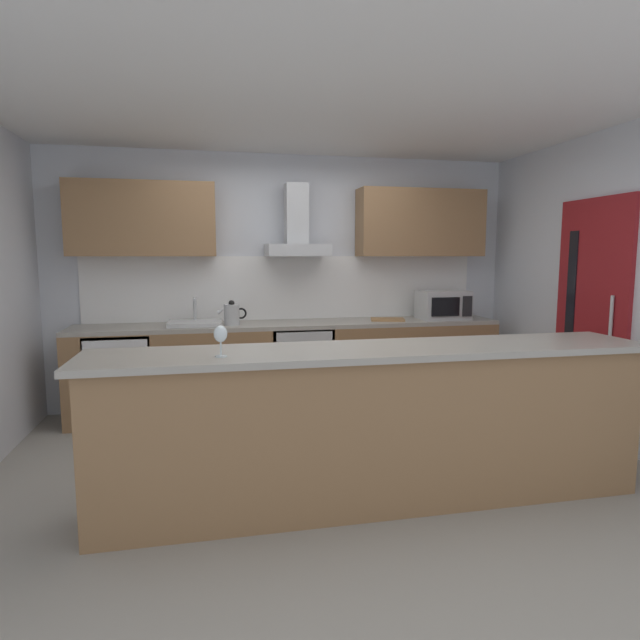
% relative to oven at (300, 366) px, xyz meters
% --- Properties ---
extents(ground, '(5.81, 4.43, 0.02)m').
position_rel_oven_xyz_m(ground, '(-0.07, -1.37, -0.47)').
color(ground, gray).
extents(ceiling, '(5.81, 4.43, 0.02)m').
position_rel_oven_xyz_m(ceiling, '(-0.07, -1.37, 2.15)').
color(ceiling, white).
extents(wall_back, '(5.81, 0.12, 2.60)m').
position_rel_oven_xyz_m(wall_back, '(-0.07, 0.41, 0.84)').
color(wall_back, silver).
rests_on(wall_back, ground).
extents(wall_right, '(0.12, 4.43, 2.60)m').
position_rel_oven_xyz_m(wall_right, '(2.40, -1.37, 0.84)').
color(wall_right, silver).
rests_on(wall_right, ground).
extents(backsplash_tile, '(4.09, 0.02, 0.66)m').
position_rel_oven_xyz_m(backsplash_tile, '(-0.07, 0.33, 0.77)').
color(backsplash_tile, white).
extents(counter_back, '(4.23, 0.60, 0.90)m').
position_rel_oven_xyz_m(counter_back, '(-0.07, 0.03, -0.01)').
color(counter_back, olive).
rests_on(counter_back, ground).
extents(counter_island, '(3.53, 0.64, 1.00)m').
position_rel_oven_xyz_m(counter_island, '(0.13, -2.08, 0.05)').
color(counter_island, olive).
rests_on(counter_island, ground).
extents(upper_cabinets, '(4.18, 0.32, 0.70)m').
position_rel_oven_xyz_m(upper_cabinets, '(-0.07, 0.18, 1.45)').
color(upper_cabinets, olive).
extents(side_door, '(0.08, 0.85, 2.05)m').
position_rel_oven_xyz_m(side_door, '(2.32, -1.25, 0.57)').
color(side_door, maroon).
rests_on(side_door, ground).
extents(oven, '(0.60, 0.62, 0.80)m').
position_rel_oven_xyz_m(oven, '(0.00, 0.00, 0.00)').
color(oven, slate).
rests_on(oven, ground).
extents(refrigerator, '(0.58, 0.60, 0.85)m').
position_rel_oven_xyz_m(refrigerator, '(-1.70, -0.00, -0.03)').
color(refrigerator, white).
rests_on(refrigerator, ground).
extents(microwave, '(0.50, 0.38, 0.30)m').
position_rel_oven_xyz_m(microwave, '(1.53, -0.03, 0.59)').
color(microwave, '#B7BABC').
rests_on(microwave, counter_back).
extents(sink, '(0.50, 0.40, 0.26)m').
position_rel_oven_xyz_m(sink, '(-1.02, 0.01, 0.47)').
color(sink, silver).
rests_on(sink, counter_back).
extents(kettle, '(0.29, 0.15, 0.24)m').
position_rel_oven_xyz_m(kettle, '(-0.67, -0.03, 0.55)').
color(kettle, '#B7BABC').
rests_on(kettle, counter_back).
extents(range_hood, '(0.62, 0.45, 0.72)m').
position_rel_oven_xyz_m(range_hood, '(0.00, 0.13, 1.33)').
color(range_hood, '#B7BABC').
extents(wine_glass, '(0.08, 0.08, 0.18)m').
position_rel_oven_xyz_m(wine_glass, '(-0.82, -2.18, 0.67)').
color(wine_glass, silver).
rests_on(wine_glass, counter_island).
extents(chopping_board, '(0.39, 0.30, 0.02)m').
position_rel_oven_xyz_m(chopping_board, '(0.92, -0.02, 0.45)').
color(chopping_board, '#9E7247').
rests_on(chopping_board, counter_back).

